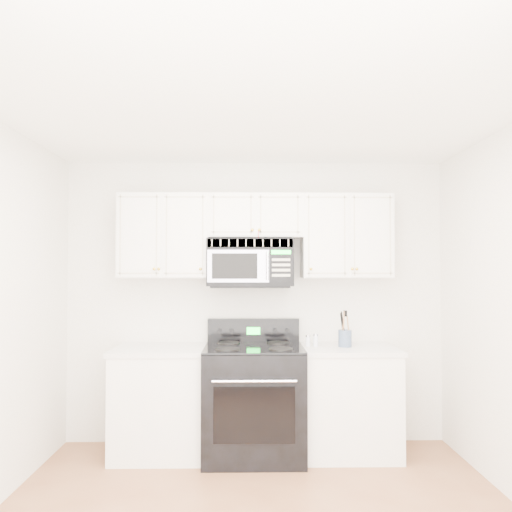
{
  "coord_description": "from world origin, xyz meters",
  "views": [
    {
      "loc": [
        -0.07,
        -2.92,
        1.6
      ],
      "look_at": [
        0.0,
        1.3,
        1.71
      ],
      "focal_mm": 35.0,
      "sensor_mm": 36.0,
      "label": 1
    }
  ],
  "objects": [
    {
      "name": "base_cabinet_right",
      "position": [
        0.8,
        1.44,
        0.43
      ],
      "size": [
        0.86,
        0.65,
        0.92
      ],
      "color": "silver",
      "rests_on": "ground"
    },
    {
      "name": "microwave",
      "position": [
        -0.05,
        1.55,
        1.66
      ],
      "size": [
        0.76,
        0.43,
        0.42
      ],
      "color": "black",
      "rests_on": "ground"
    },
    {
      "name": "range",
      "position": [
        -0.02,
        1.4,
        0.48
      ],
      "size": [
        0.84,
        0.76,
        1.14
      ],
      "color": "black",
      "rests_on": "ground"
    },
    {
      "name": "utensil_crock",
      "position": [
        0.78,
        1.44,
        1.0
      ],
      "size": [
        0.12,
        0.12,
        0.31
      ],
      "color": "#455780",
      "rests_on": "base_cabinet_right"
    },
    {
      "name": "shaker_salt",
      "position": [
        0.53,
        1.46,
        0.98
      ],
      "size": [
        0.05,
        0.05,
        0.11
      ],
      "color": "silver",
      "rests_on": "base_cabinet_right"
    },
    {
      "name": "base_cabinet_left",
      "position": [
        -0.8,
        1.44,
        0.43
      ],
      "size": [
        0.86,
        0.65,
        0.92
      ],
      "color": "silver",
      "rests_on": "ground"
    },
    {
      "name": "shaker_pepper",
      "position": [
        0.46,
        1.47,
        0.97
      ],
      "size": [
        0.04,
        0.04,
        0.1
      ],
      "color": "silver",
      "rests_on": "base_cabinet_right"
    },
    {
      "name": "room",
      "position": [
        0.0,
        0.0,
        1.3
      ],
      "size": [
        3.51,
        3.51,
        2.61
      ],
      "color": "#8D5E3E",
      "rests_on": "ground"
    },
    {
      "name": "upper_cabinets",
      "position": [
        0.0,
        1.58,
        1.93
      ],
      "size": [
        2.44,
        0.37,
        0.75
      ],
      "color": "silver",
      "rests_on": "ground"
    }
  ]
}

